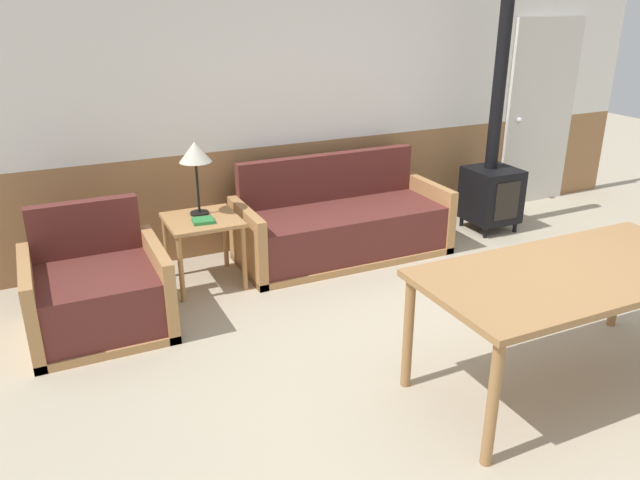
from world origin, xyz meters
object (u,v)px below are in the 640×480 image
at_px(dining_table, 576,280).
at_px(wood_stove, 493,174).
at_px(couch, 342,227).
at_px(table_lamp, 195,155).
at_px(side_table, 203,229).
at_px(armchair, 98,295).

bearing_deg(dining_table, wood_stove, 59.93).
xyz_separation_m(couch, dining_table, (0.30, -2.34, 0.42)).
relative_size(table_lamp, wood_stove, 0.25).
bearing_deg(wood_stove, dining_table, -120.07).
relative_size(couch, side_table, 3.33).
xyz_separation_m(table_lamp, dining_table, (1.57, -2.40, -0.37)).
height_order(couch, dining_table, couch).
xyz_separation_m(couch, wood_stove, (1.65, -0.01, 0.30)).
bearing_deg(couch, wood_stove, -0.34).
xyz_separation_m(armchair, side_table, (0.88, 0.43, 0.21)).
relative_size(couch, wood_stove, 0.80).
relative_size(armchair, wood_stove, 0.39).
distance_m(couch, wood_stove, 1.68).
bearing_deg(table_lamp, dining_table, -56.86).
xyz_separation_m(couch, armchair, (-2.15, -0.47, -0.01)).
distance_m(couch, side_table, 1.29).
bearing_deg(armchair, dining_table, -52.92).
relative_size(side_table, wood_stove, 0.24).
distance_m(armchair, dining_table, 3.12).
xyz_separation_m(side_table, wood_stove, (2.92, 0.03, 0.10)).
bearing_deg(wood_stove, table_lamp, 178.60).
distance_m(side_table, wood_stove, 2.93).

